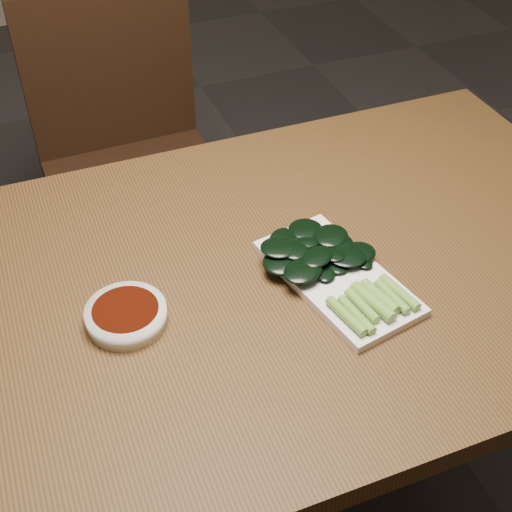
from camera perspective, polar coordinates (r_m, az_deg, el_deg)
The scene contains 5 objects.
table at distance 1.19m, azimuth -1.25°, elevation -4.30°, with size 1.40×0.80×0.75m.
chair_far at distance 1.93m, azimuth -10.02°, elevation 8.04°, with size 0.46×0.46×0.89m.
sauce_bowl at distance 1.08m, azimuth -10.34°, elevation -4.68°, with size 0.12×0.12×0.03m.
serving_plate at distance 1.14m, azimuth 6.51°, elevation -1.72°, with size 0.19×0.30×0.01m.
gai_lan at distance 1.13m, azimuth 5.16°, elevation -0.48°, with size 0.20×0.29×0.03m.
Camera 1 is at (-0.28, -0.78, 1.53)m, focal length 50.00 mm.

